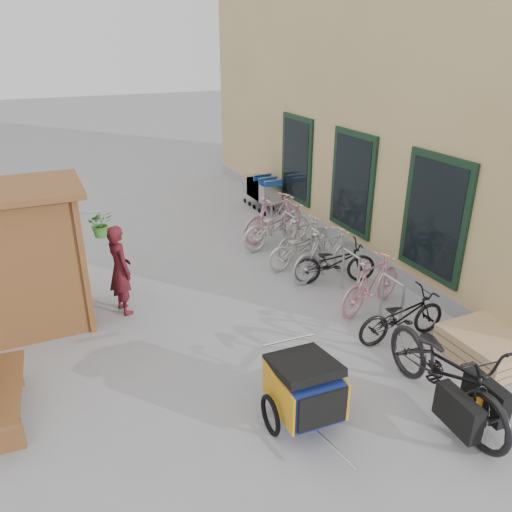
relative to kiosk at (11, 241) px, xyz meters
name	(u,v)px	position (x,y,z in m)	size (l,w,h in m)	color
ground	(267,357)	(3.28, -2.47, -1.55)	(80.00, 80.00, 0.00)	gray
building	(425,81)	(9.77, 2.03, 1.94)	(6.07, 13.00, 7.00)	tan
kiosk	(11,241)	(0.00, 0.00, 0.00)	(2.49, 1.65, 2.40)	brown
bike_rack	(317,247)	(5.58, -0.07, -1.04)	(0.05, 5.35, 0.86)	#A5A8AD
pallet_stack	(487,347)	(6.28, -3.87, -1.34)	(1.00, 1.20, 0.40)	tan
shopping_carts	(261,188)	(6.28, 4.17, -0.96)	(0.56, 1.56, 1.01)	silver
child_trailer	(305,387)	(3.10, -3.91, -1.02)	(0.99, 1.65, 0.97)	navy
cargo_bike	(447,372)	(4.86, -4.45, -0.96)	(0.98, 2.33, 1.20)	black
person_kiosk	(120,270)	(1.58, -0.14, -0.74)	(0.59, 0.39, 1.62)	maroon
bike_0	(402,316)	(5.46, -2.89, -1.13)	(0.55, 1.59, 0.83)	black
bike_1	(371,284)	(5.60, -1.88, -1.05)	(0.47, 1.67, 1.00)	pink
bike_2	(334,262)	(5.58, -0.71, -1.12)	(0.58, 1.65, 0.87)	black
bike_3	(326,254)	(5.54, -0.48, -1.03)	(0.49, 1.73, 1.04)	#B3B3B8
bike_4	(302,247)	(5.38, 0.24, -1.12)	(0.58, 1.66, 0.87)	beige
bike_5	(304,238)	(5.67, 0.67, -1.10)	(0.42, 1.49, 0.90)	beige
bike_6	(277,226)	(5.41, 1.45, -1.06)	(0.65, 1.88, 0.99)	beige
bike_7	(274,218)	(5.52, 1.86, -1.00)	(0.52, 1.85, 1.11)	pink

